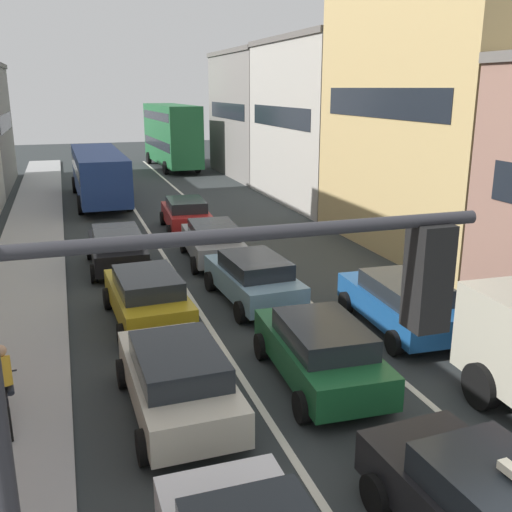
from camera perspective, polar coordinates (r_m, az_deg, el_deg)
The scene contains 16 objects.
sidewalk_left at distance 24.68m, azimuth -21.00°, elevation 0.11°, with size 2.60×64.00×0.14m, color #A3A3A3.
lane_stripe_left at distance 24.89m, azimuth -9.46°, elevation 0.95°, with size 0.16×60.00×0.01m, color silver.
lane_stripe_right at distance 25.58m, azimuth -1.92°, elevation 1.57°, with size 0.16×60.00×0.01m, color silver.
building_row_right at distance 30.34m, azimuth 12.03°, elevation 12.31°, with size 7.20×43.90×10.85m.
traffic_light_pole at distance 4.54m, azimuth -6.48°, elevation -18.10°, with size 3.58×0.38×5.50m.
sedan_centre_lane_second at distance 13.22m, azimuth 6.23°, elevation -9.00°, with size 2.22×4.38×1.49m.
wagon_left_lane_second at distance 12.07m, azimuth -7.59°, elevation -11.61°, with size 2.14×4.34×1.49m.
hatchback_centre_lane_third at distance 17.93m, azimuth -0.27°, elevation -2.10°, with size 2.26×4.39×1.49m.
sedan_left_lane_third at distance 16.66m, azimuth -10.45°, elevation -3.81°, with size 2.23×4.38×1.49m.
coupe_centre_lane_fourth at distance 22.29m, azimuth -4.18°, elevation 1.47°, with size 2.27×4.40×1.49m.
sedan_left_lane_fourth at distance 21.92m, azimuth -13.28°, elevation 0.83°, with size 2.07×4.31×1.49m.
sedan_centre_lane_fifth at distance 27.25m, azimuth -6.78°, elevation 4.07°, with size 2.25×4.39×1.49m.
sedan_right_lane_behind_truck at distance 16.42m, azimuth 13.83°, elevation -4.31°, with size 2.22×4.38×1.49m.
bus_mid_queue_primary at distance 35.03m, azimuth -14.95°, elevation 7.88°, with size 2.92×10.54×2.90m.
bus_far_queue_secondary at distance 48.97m, azimuth -8.16°, elevation 11.66°, with size 3.14×10.60×5.06m.
cyclist_on_sidewalk at distance 12.44m, azimuth -23.05°, elevation -11.69°, with size 0.50×1.72×1.72m.
Camera 1 is at (-5.14, -3.82, 6.35)m, focal length 41.42 mm.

